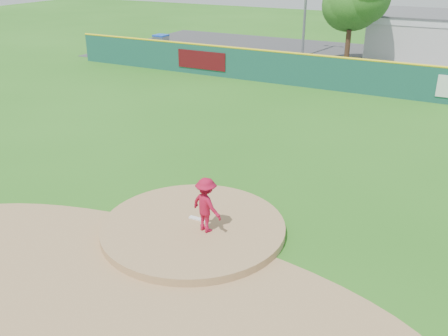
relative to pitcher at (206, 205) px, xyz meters
The scene contains 10 objects.
ground 1.21m from the pitcher, 166.88° to the left, with size 120.00×120.00×0.00m, color #286B19.
pitchers_mound 1.21m from the pitcher, 166.88° to the left, with size 5.50×5.50×0.50m, color #9E774C.
pitching_rubber 1.06m from the pitcher, 141.42° to the left, with size 0.60×0.15×0.04m, color white.
infield_dirt_arc 3.12m from the pitcher, 100.47° to the right, with size 15.40×15.40×0.01m, color #9E774C.
parking_lot 27.15m from the pitcher, 91.12° to the left, with size 44.00×16.00×0.02m, color #38383A.
pitcher is the anchor object (origin of this frame).
fence_banners 18.18m from the pitcher, 97.02° to the left, with size 20.17×0.04×1.20m.
playground_slide 28.33m from the pitcher, 126.76° to the left, with size 1.02×2.86×1.58m.
outfield_fence 18.13m from the pitcher, 91.68° to the left, with size 40.00×0.14×2.07m.
deciduous_tree 25.49m from the pitcher, 95.75° to the left, with size 5.60×5.60×7.36m.
Camera 1 is at (6.80, -11.08, 7.75)m, focal length 40.00 mm.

